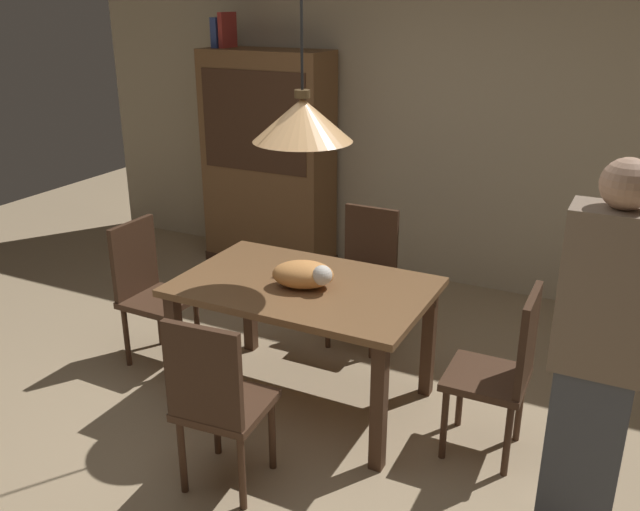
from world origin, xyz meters
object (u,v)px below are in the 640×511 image
at_px(dining_table, 304,300).
at_px(book_red_tall, 228,30).
at_px(person_standing, 597,365).
at_px(cat_sleeping, 305,274).
at_px(pendant_lamp, 302,119).
at_px(book_blue_wide, 221,32).
at_px(chair_left_side, 149,286).
at_px(chair_near_front, 217,399).
at_px(chair_right_side, 503,367).
at_px(chair_far_back, 365,270).
at_px(hutch_bookcase, 269,165).

height_order(dining_table, book_red_tall, book_red_tall).
bearing_deg(person_standing, cat_sleeping, 165.63).
bearing_deg(pendant_lamp, book_blue_wide, 133.29).
bearing_deg(chair_left_side, person_standing, -9.25).
bearing_deg(book_red_tall, chair_left_side, -73.34).
height_order(chair_near_front, book_blue_wide, book_blue_wide).
xyz_separation_m(chair_right_side, pendant_lamp, (-1.13, -0.00, 1.15)).
relative_size(chair_near_front, cat_sleeping, 2.29).
bearing_deg(chair_right_side, book_blue_wide, 147.20).
distance_m(chair_right_side, cat_sleeping, 1.15).
xyz_separation_m(dining_table, chair_right_side, (1.13, 0.00, -0.14)).
xyz_separation_m(dining_table, pendant_lamp, (-0.00, 0.00, 1.01)).
height_order(chair_right_side, book_blue_wide, book_blue_wide).
bearing_deg(chair_far_back, hutch_bookcase, 143.66).
distance_m(hutch_bookcase, person_standing, 3.68).
bearing_deg(hutch_bookcase, dining_table, -54.45).
bearing_deg(hutch_bookcase, person_standing, -38.40).
xyz_separation_m(chair_far_back, cat_sleeping, (0.03, -0.92, 0.32)).
bearing_deg(chair_right_side, chair_near_front, -141.91).
bearing_deg(chair_far_back, chair_left_side, -142.15).
relative_size(chair_right_side, cat_sleeping, 2.29).
bearing_deg(book_red_tall, book_blue_wide, 180.00).
bearing_deg(cat_sleeping, chair_far_back, 91.75).
distance_m(chair_right_side, chair_far_back, 1.43).
bearing_deg(chair_left_side, chair_far_back, 37.85).
height_order(chair_right_side, chair_far_back, same).
bearing_deg(hutch_bookcase, chair_far_back, -36.34).
bearing_deg(chair_left_side, book_red_tall, 106.66).
bearing_deg(person_standing, chair_near_front, -164.17).
xyz_separation_m(chair_near_front, book_red_tall, (-1.69, 2.73, 1.48)).
height_order(book_blue_wide, book_red_tall, book_red_tall).
xyz_separation_m(book_blue_wide, person_standing, (3.31, -2.29, -1.10)).
xyz_separation_m(chair_left_side, hutch_bookcase, (-0.20, 1.85, 0.38)).
height_order(chair_near_front, hutch_bookcase, hutch_bookcase).
distance_m(chair_left_side, pendant_lamp, 1.61).
relative_size(dining_table, cat_sleeping, 3.44).
bearing_deg(chair_right_side, cat_sleeping, -177.70).
height_order(dining_table, pendant_lamp, pendant_lamp).
bearing_deg(person_standing, book_blue_wide, 145.32).
relative_size(book_red_tall, person_standing, 0.16).
relative_size(cat_sleeping, person_standing, 0.24).
height_order(book_red_tall, person_standing, book_red_tall).
bearing_deg(cat_sleeping, book_red_tall, 132.05).
bearing_deg(dining_table, pendant_lamp, 100.35).
distance_m(dining_table, chair_left_side, 1.14).
distance_m(pendant_lamp, person_standing, 1.81).
bearing_deg(chair_left_side, dining_table, -0.10).
relative_size(chair_far_back, book_blue_wide, 3.88).
bearing_deg(pendant_lamp, chair_right_side, 0.07).
relative_size(hutch_bookcase, book_red_tall, 6.61).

